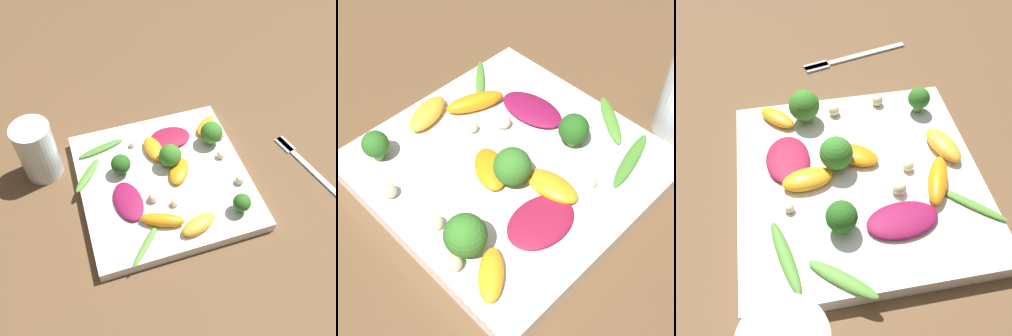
# 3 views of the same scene
# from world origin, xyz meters

# --- Properties ---
(ground_plane) EXTENTS (2.40, 2.40, 0.00)m
(ground_plane) POSITION_xyz_m (0.00, 0.00, 0.00)
(ground_plane) COLOR brown
(plate) EXTENTS (0.30, 0.30, 0.02)m
(plate) POSITION_xyz_m (0.00, 0.00, 0.01)
(plate) COLOR white
(plate) RESTS_ON ground_plane
(radicchio_leaf_0) EXTENTS (0.06, 0.08, 0.01)m
(radicchio_leaf_0) POSITION_xyz_m (-0.09, 0.04, 0.03)
(radicchio_leaf_0) COLOR maroon
(radicchio_leaf_0) RESTS_ON plate
(radicchio_leaf_1) EXTENTS (0.09, 0.06, 0.01)m
(radicchio_leaf_1) POSITION_xyz_m (0.03, -0.08, 0.03)
(radicchio_leaf_1) COLOR maroon
(radicchio_leaf_1) RESTS_ON plate
(orange_segment_0) EXTENTS (0.07, 0.04, 0.02)m
(orange_segment_0) POSITION_xyz_m (-0.07, -0.00, 0.03)
(orange_segment_0) COLOR orange
(orange_segment_0) RESTS_ON plate
(orange_segment_1) EXTENTS (0.05, 0.07, 0.02)m
(orange_segment_1) POSITION_xyz_m (0.12, 0.02, 0.03)
(orange_segment_1) COLOR #FCAD33
(orange_segment_1) RESTS_ON plate
(orange_segment_2) EXTENTS (0.06, 0.06, 0.01)m
(orange_segment_2) POSITION_xyz_m (-0.09, 0.12, 0.03)
(orange_segment_2) COLOR orange
(orange_segment_2) RESTS_ON plate
(orange_segment_3) EXTENTS (0.07, 0.06, 0.02)m
(orange_segment_3) POSITION_xyz_m (0.00, 0.03, 0.03)
(orange_segment_3) COLOR orange
(orange_segment_3) RESTS_ON plate
(orange_segment_4) EXTENTS (0.05, 0.08, 0.02)m
(orange_segment_4) POSITION_xyz_m (0.09, -0.03, 0.03)
(orange_segment_4) COLOR orange
(orange_segment_4) RESTS_ON plate
(broccoli_floret_0) EXTENTS (0.04, 0.04, 0.05)m
(broccoli_floret_0) POSITION_xyz_m (-0.06, 0.11, 0.05)
(broccoli_floret_0) COLOR #84AD5B
(broccoli_floret_0) RESTS_ON plate
(broccoli_floret_1) EXTENTS (0.04, 0.04, 0.04)m
(broccoli_floret_1) POSITION_xyz_m (-0.04, -0.07, 0.05)
(broccoli_floret_1) COLOR #7A9E51
(broccoli_floret_1) RESTS_ON plate
(broccoli_floret_2) EXTENTS (0.04, 0.04, 0.05)m
(broccoli_floret_2) POSITION_xyz_m (-0.03, 0.02, 0.05)
(broccoli_floret_2) COLOR #84AD5B
(broccoli_floret_2) RESTS_ON plate
(broccoli_floret_3) EXTENTS (0.03, 0.03, 0.04)m
(broccoli_floret_3) POSITION_xyz_m (0.11, 0.11, 0.05)
(broccoli_floret_3) COLOR #84AD5B
(broccoli_floret_3) RESTS_ON plate
(arugula_sprig_0) EXTENTS (0.04, 0.09, 0.01)m
(arugula_sprig_0) POSITION_xyz_m (-0.10, -0.10, 0.03)
(arugula_sprig_0) COLOR #47842D
(arugula_sprig_0) RESTS_ON plate
(arugula_sprig_1) EXTENTS (0.08, 0.07, 0.01)m
(arugula_sprig_1) POSITION_xyz_m (0.12, -0.07, 0.03)
(arugula_sprig_1) COLOR #518E33
(arugula_sprig_1) RESTS_ON plate
(arugula_sprig_2) EXTENTS (0.08, 0.07, 0.01)m
(arugula_sprig_2) POSITION_xyz_m (-0.05, -0.13, 0.03)
(arugula_sprig_2) COLOR #518E33
(arugula_sprig_2) RESTS_ON plate
(macadamia_nut_0) EXTENTS (0.02, 0.02, 0.02)m
(macadamia_nut_0) POSITION_xyz_m (-0.01, 0.12, 0.03)
(macadamia_nut_0) COLOR beige
(macadamia_nut_0) RESTS_ON plate
(macadamia_nut_1) EXTENTS (0.02, 0.02, 0.02)m
(macadamia_nut_1) POSITION_xyz_m (0.04, -0.03, 0.03)
(macadamia_nut_1) COLOR beige
(macadamia_nut_1) RESTS_ON plate
(macadamia_nut_2) EXTENTS (0.02, 0.02, 0.02)m
(macadamia_nut_2) POSITION_xyz_m (-0.06, 0.14, 0.03)
(macadamia_nut_2) COLOR beige
(macadamia_nut_2) RESTS_ON plate
(macadamia_nut_3) EXTENTS (0.02, 0.02, 0.02)m
(macadamia_nut_3) POSITION_xyz_m (0.05, 0.13, 0.03)
(macadamia_nut_3) COLOR beige
(macadamia_nut_3) RESTS_ON plate
(macadamia_nut_4) EXTENTS (0.01, 0.01, 0.01)m
(macadamia_nut_4) POSITION_xyz_m (0.06, 0.00, 0.03)
(macadamia_nut_4) COLOR beige
(macadamia_nut_4) RESTS_ON plate
(macadamia_nut_5) EXTENTS (0.01, 0.01, 0.01)m
(macadamia_nut_5) POSITION_xyz_m (-0.09, -0.04, 0.03)
(macadamia_nut_5) COLOR beige
(macadamia_nut_5) RESTS_ON plate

